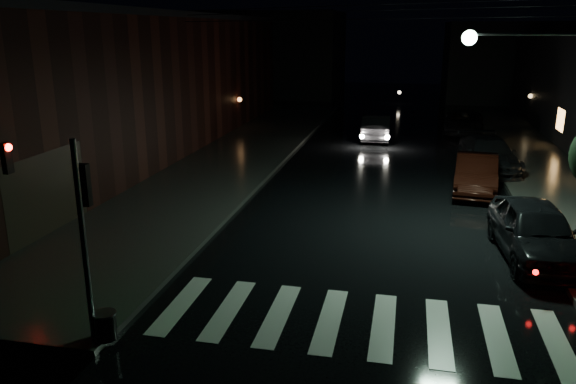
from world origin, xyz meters
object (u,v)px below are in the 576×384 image
Objects in this scene: parked_car_b at (476,174)px; parked_car_d at (464,122)px; parked_car_c at (488,154)px; oncoming_car at (376,127)px; parked_car_a at (535,231)px.

parked_car_b is 13.89m from parked_car_d.
parked_car_c is 1.04× the size of parked_car_d.
parked_car_d is 1.11× the size of oncoming_car.
parked_car_d is at bearing 84.01° from parked_car_c.
parked_car_d is (-0.27, 10.03, -0.06)m from parked_car_c.
oncoming_car is at bearing 119.93° from parked_car_b.
parked_car_c is (0.92, 3.84, 0.02)m from parked_car_b.
parked_car_c reaches higher than parked_car_d.
parked_car_d is at bearing -148.60° from oncoming_car.
parked_car_b is at bearing -87.15° from parked_car_d.
oncoming_car is (-4.62, 10.46, 0.01)m from parked_car_b.
parked_car_c is at bearing 85.39° from parked_car_a.
parked_car_d is at bearing 86.14° from parked_car_a.
parked_car_b is 11.43m from oncoming_car.
parked_car_a is 20.68m from parked_car_d.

